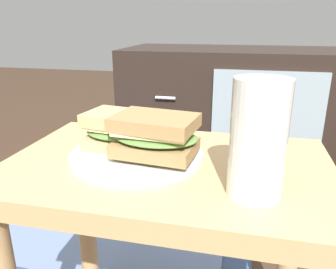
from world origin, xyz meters
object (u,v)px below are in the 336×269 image
object	(u,v)px
sandwich_front	(119,130)
beer_glass	(258,141)
tv_cabinet	(235,115)
plate	(137,155)
sandwich_back	(155,135)

from	to	relation	value
sandwich_front	beer_glass	world-z (taller)	beer_glass
sandwich_front	beer_glass	xyz separation A→B (m)	(0.24, -0.11, 0.04)
sandwich_front	beer_glass	size ratio (longest dim) A/B	0.81
tv_cabinet	plate	distance (m)	0.97
plate	sandwich_back	distance (m)	0.06
plate	beer_glass	world-z (taller)	beer_glass
sandwich_front	tv_cabinet	bearing A→B (deg)	78.65
sandwich_front	sandwich_back	bearing A→B (deg)	-22.40
sandwich_back	beer_glass	world-z (taller)	beer_glass
plate	sandwich_front	bearing A→B (deg)	157.60
sandwich_back	beer_glass	bearing A→B (deg)	-24.39
tv_cabinet	beer_glass	world-z (taller)	beer_glass
tv_cabinet	sandwich_front	world-z (taller)	tv_cabinet
tv_cabinet	sandwich_back	xyz separation A→B (m)	(-0.11, -0.96, 0.22)
beer_glass	sandwich_front	bearing A→B (deg)	156.25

